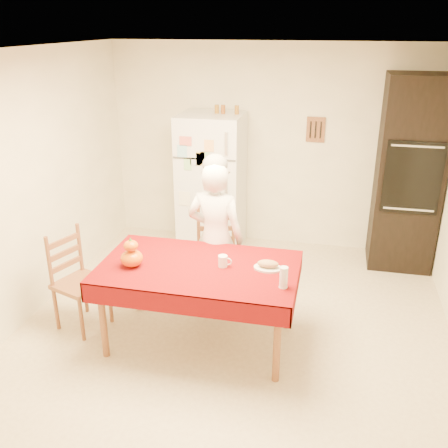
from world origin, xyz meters
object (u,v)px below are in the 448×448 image
(oven_cabinet, at_px, (409,175))
(wine_glass, at_px, (284,277))
(dining_table, at_px, (199,273))
(coffee_mug, at_px, (223,261))
(refrigerator, at_px, (212,184))
(seated_woman, at_px, (216,239))
(pumpkin_lower, at_px, (132,258))
(chair_far, at_px, (216,251))
(bread_plate, at_px, (268,268))
(chair_left, at_px, (75,276))

(oven_cabinet, bearing_deg, wine_glass, -116.72)
(dining_table, xyz_separation_m, coffee_mug, (0.21, 0.04, 0.12))
(refrigerator, height_order, seated_woman, refrigerator)
(refrigerator, height_order, coffee_mug, refrigerator)
(pumpkin_lower, bearing_deg, dining_table, 12.65)
(chair_far, height_order, wine_glass, chair_far)
(chair_far, height_order, pumpkin_lower, chair_far)
(coffee_mug, relative_size, bread_plate, 0.42)
(dining_table, height_order, bread_plate, bread_plate)
(refrigerator, height_order, wine_glass, refrigerator)
(wine_glass, bearing_deg, chair_far, 127.21)
(pumpkin_lower, bearing_deg, seated_woman, 50.97)
(chair_left, xyz_separation_m, coffee_mug, (1.40, 0.01, 0.30))
(pumpkin_lower, bearing_deg, chair_left, 167.28)
(refrigerator, relative_size, oven_cabinet, 0.77)
(bread_plate, bearing_deg, dining_table, -172.98)
(wine_glass, bearing_deg, chair_left, 173.20)
(refrigerator, distance_m, wine_glass, 2.50)
(coffee_mug, bearing_deg, dining_table, -169.98)
(chair_left, height_order, coffee_mug, chair_left)
(chair_far, distance_m, seated_woman, 0.38)
(refrigerator, distance_m, oven_cabinet, 2.29)
(oven_cabinet, xyz_separation_m, chair_left, (-3.09, -2.04, -0.59))
(seated_woman, height_order, coffee_mug, seated_woman)
(dining_table, bearing_deg, coffee_mug, 10.02)
(refrigerator, height_order, chair_left, refrigerator)
(oven_cabinet, bearing_deg, coffee_mug, -129.80)
(coffee_mug, bearing_deg, refrigerator, 106.61)
(chair_far, height_order, seated_woman, seated_woman)
(refrigerator, relative_size, pumpkin_lower, 8.87)
(refrigerator, relative_size, coffee_mug, 17.00)
(coffee_mug, bearing_deg, chair_far, 107.44)
(coffee_mug, xyz_separation_m, pumpkin_lower, (-0.76, -0.16, 0.02))
(refrigerator, distance_m, chair_left, 2.18)
(oven_cabinet, bearing_deg, chair_left, -146.57)
(bread_plate, bearing_deg, oven_cabinet, 56.73)
(wine_glass, bearing_deg, pumpkin_lower, 176.20)
(seated_woman, bearing_deg, dining_table, 94.48)
(refrigerator, xyz_separation_m, oven_cabinet, (2.28, 0.05, 0.25))
(pumpkin_lower, bearing_deg, chair_far, 62.13)
(chair_left, distance_m, wine_glass, 1.99)
(dining_table, xyz_separation_m, pumpkin_lower, (-0.55, -0.12, 0.14))
(oven_cabinet, bearing_deg, chair_far, -147.68)
(chair_left, distance_m, pumpkin_lower, 0.74)
(oven_cabinet, bearing_deg, refrigerator, -178.82)
(chair_left, relative_size, seated_woman, 0.62)
(refrigerator, relative_size, wine_glass, 9.66)
(chair_far, bearing_deg, seated_woman, -92.60)
(oven_cabinet, distance_m, seated_woman, 2.42)
(dining_table, height_order, coffee_mug, coffee_mug)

